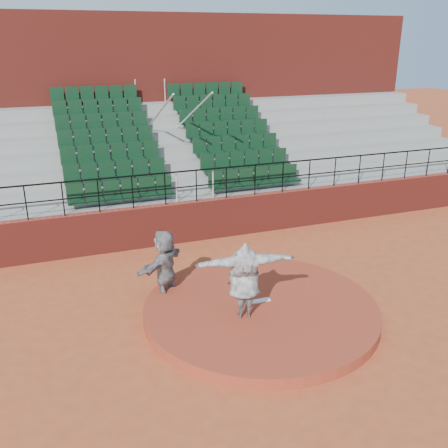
{
  "coord_description": "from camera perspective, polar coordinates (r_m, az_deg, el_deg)",
  "views": [
    {
      "loc": [
        -4.38,
        -9.38,
        6.13
      ],
      "look_at": [
        0.0,
        2.5,
        1.4
      ],
      "focal_mm": 40.0,
      "sensor_mm": 36.0,
      "label": 1
    }
  ],
  "objects": [
    {
      "name": "seating_deck",
      "position": [
        19.14,
        -6.41,
        6.17
      ],
      "size": [
        24.0,
        5.97,
        4.63
      ],
      "color": "gray",
      "rests_on": "ground"
    },
    {
      "name": "pitcher",
      "position": [
        11.04,
        2.34,
        -6.41
      ],
      "size": [
        2.25,
        0.93,
        1.78
      ],
      "primitive_type": "imported",
      "rotation": [
        0.0,
        0.0,
        2.98
      ],
      "color": "black",
      "rests_on": "pitchers_mound"
    },
    {
      "name": "wall_railing",
      "position": [
        15.58,
        -3.19,
        5.19
      ],
      "size": [
        24.04,
        0.05,
        1.03
      ],
      "color": "black",
      "rests_on": "boundary_wall"
    },
    {
      "name": "pitchers_mound",
      "position": [
        11.97,
        4.2,
        -9.69
      ],
      "size": [
        5.5,
        5.5,
        0.25
      ],
      "primitive_type": "cylinder",
      "color": "maroon",
      "rests_on": "ground"
    },
    {
      "name": "fielder",
      "position": [
        12.32,
        -6.8,
        -4.72
      ],
      "size": [
        1.62,
        1.53,
        1.83
      ],
      "primitive_type": "imported",
      "rotation": [
        0.0,
        0.0,
        3.88
      ],
      "color": "black",
      "rests_on": "ground"
    },
    {
      "name": "ground",
      "position": [
        12.03,
        4.19,
        -10.21
      ],
      "size": [
        90.0,
        90.0,
        0.0
      ],
      "primitive_type": "plane",
      "color": "#A94826",
      "rests_on": "ground"
    },
    {
      "name": "press_box_facade",
      "position": [
        22.56,
        -9.16,
        13.66
      ],
      "size": [
        24.0,
        3.0,
        7.1
      ],
      "primitive_type": "cube",
      "color": "maroon",
      "rests_on": "ground"
    },
    {
      "name": "pitching_rubber",
      "position": [
        12.02,
        3.92,
        -8.78
      ],
      "size": [
        0.6,
        0.15,
        0.03
      ],
      "primitive_type": "cube",
      "color": "white",
      "rests_on": "pitchers_mound"
    },
    {
      "name": "boundary_wall",
      "position": [
        16.0,
        -3.1,
        0.42
      ],
      "size": [
        24.0,
        0.3,
        1.3
      ],
      "primitive_type": "cube",
      "color": "maroon",
      "rests_on": "ground"
    }
  ]
}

